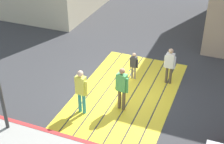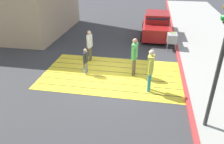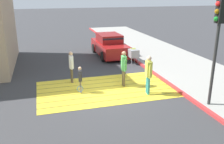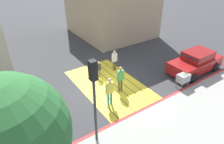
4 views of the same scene
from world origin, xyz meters
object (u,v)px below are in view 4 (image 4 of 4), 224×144
object	(u,v)px
traffic_light_corner	(94,87)
pedestrian_child_with_racket	(99,69)
pedestrian_adult_trailing	(110,90)
pedestrian_adult_side	(115,59)
car_parked_near_curb	(195,62)
tennis_ball_cart	(183,78)
street_tree	(10,134)
pedestrian_adult_lead	(120,77)

from	to	relation	value
traffic_light_corner	pedestrian_child_with_racket	bearing A→B (deg)	-31.77
pedestrian_adult_trailing	pedestrian_adult_side	size ratio (longest dim) A/B	1.10
car_parked_near_curb	pedestrian_child_with_racket	world-z (taller)	car_parked_near_curb
traffic_light_corner	tennis_ball_cart	world-z (taller)	traffic_light_corner
pedestrian_adult_side	traffic_light_corner	bearing A→B (deg)	138.22
traffic_light_corner	street_tree	bearing A→B (deg)	113.42
street_tree	pedestrian_adult_trailing	distance (m)	6.60
pedestrian_child_with_racket	street_tree	bearing A→B (deg)	135.04
street_tree	tennis_ball_cart	bearing A→B (deg)	-78.45
tennis_ball_cart	pedestrian_child_with_racket	distance (m)	5.69
car_parked_near_curb	street_tree	xyz separation A→B (m)	(-2.96, 12.55, 2.90)
pedestrian_adult_trailing	car_parked_near_curb	bearing A→B (deg)	-91.94
pedestrian_adult_lead	pedestrian_adult_trailing	xyz separation A→B (m)	(-0.74, 1.28, 0.02)
car_parked_near_curb	pedestrian_adult_side	distance (m)	5.97
traffic_light_corner	pedestrian_child_with_racket	size ratio (longest dim) A/B	3.38
traffic_light_corner	pedestrian_child_with_racket	xyz separation A→B (m)	(4.78, -2.96, -2.33)
pedestrian_adult_lead	pedestrian_adult_side	world-z (taller)	pedestrian_adult_lead
pedestrian_child_with_racket	traffic_light_corner	bearing A→B (deg)	148.23
tennis_ball_cart	pedestrian_adult_lead	distance (m)	4.14
pedestrian_child_with_racket	pedestrian_adult_lead	bearing A→B (deg)	-172.90
tennis_ball_cart	pedestrian_adult_side	xyz separation A→B (m)	(4.31, 2.45, 0.26)
pedestrian_adult_side	pedestrian_child_with_racket	size ratio (longest dim) A/B	1.30
pedestrian_adult_side	street_tree	bearing A→B (deg)	129.78
pedestrian_adult_lead	pedestrian_child_with_racket	xyz separation A→B (m)	(2.21, 0.27, -0.33)
traffic_light_corner	pedestrian_adult_lead	distance (m)	4.59
pedestrian_adult_lead	pedestrian_child_with_racket	world-z (taller)	pedestrian_adult_lead
street_tree	pedestrian_adult_lead	world-z (taller)	street_tree
street_tree	pedestrian_adult_side	size ratio (longest dim) A/B	3.25
traffic_light_corner	pedestrian_adult_trailing	xyz separation A→B (m)	(1.83, -1.96, -1.99)
street_tree	pedestrian_child_with_racket	bearing A→B (deg)	-44.96
pedestrian_adult_side	car_parked_near_curb	bearing A→B (deg)	-124.80
car_parked_near_curb	traffic_light_corner	xyz separation A→B (m)	(-1.58, 9.35, 2.30)
traffic_light_corner	tennis_ball_cart	bearing A→B (deg)	-84.38
street_tree	pedestrian_adult_lead	distance (m)	7.99
traffic_light_corner	pedestrian_adult_trailing	distance (m)	3.33
pedestrian_adult_lead	car_parked_near_curb	bearing A→B (deg)	-99.23
car_parked_near_curb	street_tree	size ratio (longest dim) A/B	0.81
street_tree	pedestrian_adult_trailing	xyz separation A→B (m)	(3.21, -5.15, -2.58)
pedestrian_adult_trailing	pedestrian_adult_lead	bearing A→B (deg)	-59.85
car_parked_near_curb	tennis_ball_cart	bearing A→B (deg)	110.17
car_parked_near_curb	pedestrian_adult_lead	distance (m)	6.20
pedestrian_adult_trailing	pedestrian_child_with_racket	world-z (taller)	pedestrian_adult_trailing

